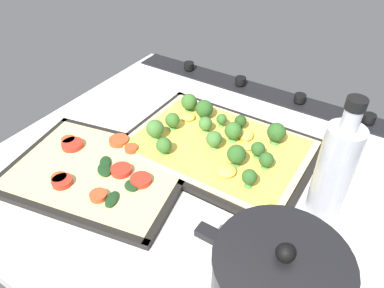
% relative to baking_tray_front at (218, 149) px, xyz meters
% --- Properties ---
extents(ground_plane, '(0.80, 0.72, 0.03)m').
position_rel_baking_tray_front_xyz_m(ground_plane, '(0.00, 0.06, -0.02)').
color(ground_plane, silver).
extents(stove_control_panel, '(0.77, 0.07, 0.03)m').
position_rel_baking_tray_front_xyz_m(stove_control_panel, '(0.00, -0.26, 0.00)').
color(stove_control_panel, black).
rests_on(stove_control_panel, ground_plane).
extents(baking_tray_front, '(0.38, 0.27, 0.01)m').
position_rel_baking_tray_front_xyz_m(baking_tray_front, '(0.00, 0.00, 0.00)').
color(baking_tray_front, black).
rests_on(baking_tray_front, ground_plane).
extents(broccoli_pizza, '(0.35, 0.25, 0.06)m').
position_rel_baking_tray_front_xyz_m(broccoli_pizza, '(0.00, -0.00, 0.02)').
color(broccoli_pizza, beige).
rests_on(broccoli_pizza, baking_tray_front).
extents(baking_tray_back, '(0.37, 0.30, 0.01)m').
position_rel_baking_tray_front_xyz_m(baking_tray_back, '(0.16, 0.18, 0.00)').
color(baking_tray_back, black).
rests_on(baking_tray_back, ground_plane).
extents(veggie_pizza_back, '(0.34, 0.27, 0.02)m').
position_rel_baking_tray_front_xyz_m(veggie_pizza_back, '(0.16, 0.18, 0.01)').
color(veggie_pizza_back, '#D4CA81').
rests_on(veggie_pizza_back, baking_tray_back).
extents(cooking_pot, '(0.24, 0.17, 0.12)m').
position_rel_baking_tray_front_xyz_m(cooking_pot, '(-0.22, 0.24, 0.05)').
color(cooking_pot, black).
rests_on(cooking_pot, ground_plane).
extents(oil_bottle, '(0.06, 0.06, 0.22)m').
position_rel_baking_tray_front_xyz_m(oil_bottle, '(-0.23, 0.04, 0.09)').
color(oil_bottle, '#B7BCC6').
rests_on(oil_bottle, ground_plane).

